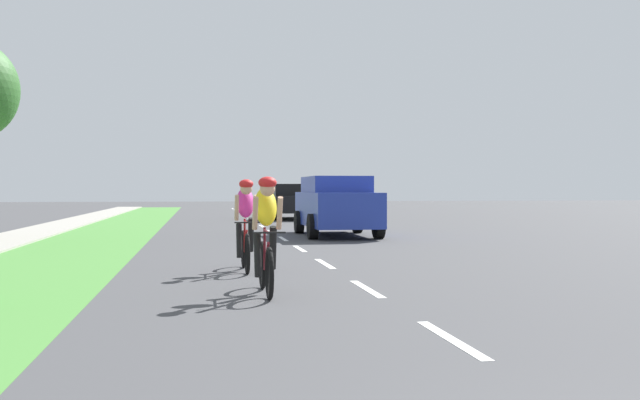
% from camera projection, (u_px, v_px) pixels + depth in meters
% --- Properties ---
extents(ground_plane, '(120.00, 120.00, 0.00)m').
position_uv_depth(ground_plane, '(278.00, 236.00, 21.92)').
color(ground_plane, '#424244').
extents(grass_verge, '(2.94, 70.00, 0.01)m').
position_uv_depth(grass_verge, '(100.00, 238.00, 21.08)').
color(grass_verge, '#478438').
rests_on(grass_verge, ground_plane).
extents(sidewalk_concrete, '(1.78, 70.00, 0.10)m').
position_uv_depth(sidewalk_concrete, '(14.00, 239.00, 20.69)').
color(sidewalk_concrete, '#9E998E').
rests_on(sidewalk_concrete, ground_plane).
extents(lane_markings_center, '(0.12, 54.30, 0.01)m').
position_uv_depth(lane_markings_center, '(266.00, 229.00, 25.87)').
color(lane_markings_center, white).
rests_on(lane_markings_center, ground_plane).
extents(cyclist_lead, '(0.42, 1.72, 1.58)m').
position_uv_depth(cyclist_lead, '(266.00, 234.00, 9.77)').
color(cyclist_lead, black).
rests_on(cyclist_lead, ground_plane).
extents(cyclist_trailing, '(0.42, 1.72, 1.58)m').
position_uv_depth(cyclist_trailing, '(245.00, 224.00, 12.54)').
color(cyclist_trailing, black).
rests_on(cyclist_trailing, ground_plane).
extents(suv_blue, '(2.15, 4.70, 1.79)m').
position_uv_depth(suv_blue, '(336.00, 204.00, 22.01)').
color(suv_blue, '#23389E').
rests_on(suv_blue, ground_plane).
extents(pickup_black, '(2.22, 5.10, 1.64)m').
position_uv_depth(pickup_black, '(291.00, 201.00, 34.15)').
color(pickup_black, black).
rests_on(pickup_black, ground_plane).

